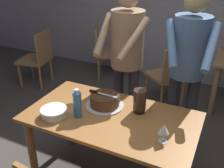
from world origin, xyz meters
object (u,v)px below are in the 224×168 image
object	(u,v)px
cake_knife	(97,93)
person_standing_beside	(188,63)
plate_stack	(54,112)
water_bottle	(77,104)
background_chair_1	(169,74)
cake_on_platter	(105,101)
hurricane_lamp	(140,101)
background_chair_2	(38,57)
main_dining_table	(111,128)
background_chair_0	(105,50)
person_cutting_cake	(127,54)
wine_glass_near	(164,130)

from	to	relation	value
cake_knife	person_standing_beside	bearing A→B (deg)	38.06
plate_stack	water_bottle	distance (m)	0.22
water_bottle	background_chair_1	size ratio (longest dim) A/B	0.28
cake_on_platter	background_chair_1	size ratio (longest dim) A/B	0.38
cake_on_platter	water_bottle	size ratio (longest dim) A/B	1.36
hurricane_lamp	background_chair_2	size ratio (longest dim) A/B	0.23
water_bottle	background_chair_2	size ratio (longest dim) A/B	0.28
main_dining_table	cake_knife	size ratio (longest dim) A/B	5.28
hurricane_lamp	background_chair_1	size ratio (longest dim) A/B	0.23
main_dining_table	background_chair_0	bearing A→B (deg)	118.41
main_dining_table	background_chair_0	world-z (taller)	background_chair_0
hurricane_lamp	person_standing_beside	distance (m)	0.59
cake_knife	plate_stack	distance (m)	0.41
plate_stack	person_cutting_cake	xyz separation A→B (m)	(0.30, 0.81, 0.29)
water_bottle	background_chair_0	bearing A→B (deg)	111.79
cake_knife	plate_stack	xyz separation A→B (m)	(-0.24, -0.33, -0.08)
person_standing_beside	background_chair_1	world-z (taller)	person_standing_beside
person_standing_beside	background_chair_1	xyz separation A→B (m)	(-0.36, 0.99, -0.58)
cake_knife	main_dining_table	bearing A→B (deg)	-31.72
wine_glass_near	water_bottle	bearing A→B (deg)	178.93
hurricane_lamp	background_chair_0	distance (m)	2.37
person_standing_beside	cake_knife	bearing A→B (deg)	-141.94
cake_on_platter	background_chair_1	world-z (taller)	background_chair_1
cake_knife	background_chair_0	size ratio (longest dim) A/B	0.30
wine_glass_near	person_cutting_cake	bearing A→B (deg)	129.27
hurricane_lamp	background_chair_0	xyz separation A→B (m)	(-1.32, 1.94, -0.37)
person_standing_beside	background_chair_2	xyz separation A→B (m)	(-2.42, 0.72, -0.58)
person_standing_beside	background_chair_0	bearing A→B (deg)	137.56
main_dining_table	cake_on_platter	bearing A→B (deg)	135.87
water_bottle	person_standing_beside	size ratio (longest dim) A/B	0.15
cake_on_platter	person_cutting_cake	size ratio (longest dim) A/B	0.20
cake_on_platter	person_cutting_cake	distance (m)	0.56
cake_on_platter	person_cutting_cake	world-z (taller)	person_cutting_cake
plate_stack	hurricane_lamp	distance (m)	0.72
wine_glass_near	main_dining_table	bearing A→B (deg)	164.27
plate_stack	person_cutting_cake	bearing A→B (deg)	69.48
background_chair_0	person_cutting_cake	bearing A→B (deg)	-55.89
water_bottle	plate_stack	bearing A→B (deg)	-153.80
person_cutting_cake	background_chair_1	world-z (taller)	person_cutting_cake
person_cutting_cake	cake_knife	bearing A→B (deg)	-98.05
background_chair_0	background_chair_1	bearing A→B (deg)	-21.04
person_cutting_cake	background_chair_0	size ratio (longest dim) A/B	1.91
water_bottle	person_cutting_cake	size ratio (longest dim) A/B	0.15
person_cutting_cake	background_chair_2	xyz separation A→B (m)	(-1.83, 0.75, -0.58)
background_chair_0	background_chair_1	xyz separation A→B (m)	(1.23, -0.47, 0.00)
main_dining_table	background_chair_0	xyz separation A→B (m)	(-1.13, 2.09, -0.13)
water_bottle	main_dining_table	bearing A→B (deg)	26.27
hurricane_lamp	main_dining_table	bearing A→B (deg)	-140.21
plate_stack	person_standing_beside	world-z (taller)	person_standing_beside
wine_glass_near	person_standing_beside	bearing A→B (deg)	91.11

